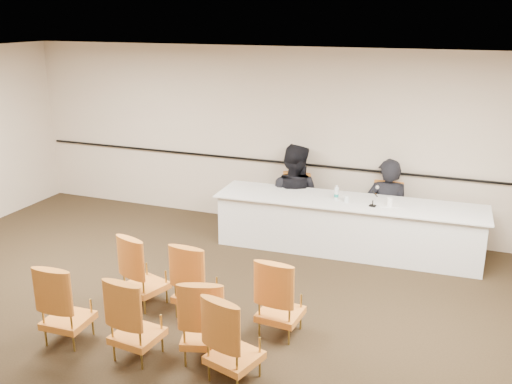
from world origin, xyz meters
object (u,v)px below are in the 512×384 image
Objects in this scene: water_bottle at (336,192)px; coffee_cup at (390,202)px; panel_table at (347,226)px; microphone at (373,197)px; panelist_main_chair at (386,213)px; drinking_glass at (347,199)px; aud_chair_back_right at (234,337)px; aud_chair_extra at (204,318)px; panelist_second_chair at (293,203)px; aud_chair_back_mid at (136,317)px; panelist_main at (386,216)px; aud_chair_back_left at (66,302)px; aud_chair_front_mid at (196,278)px; panelist_second at (293,202)px; aud_chair_front_left at (145,269)px; aud_chair_front_right at (281,296)px.

coffee_cup is (0.81, -0.06, -0.04)m from water_bottle.
water_bottle reaches higher than panel_table.
microphone is at bearing -12.65° from water_bottle.
panelist_main_chair reaches higher than panel_table.
aud_chair_back_right is at bearing -95.18° from drinking_glass.
panelist_main_chair is 1.00× the size of aud_chair_extra.
panelist_second_chair and aud_chair_back_mid have the same top height.
aud_chair_back_left is (-2.82, -4.22, 0.06)m from panelist_main.
aud_chair_back_right is (0.94, -1.03, 0.00)m from aud_chair_front_mid.
panelist_main is 0.96× the size of panelist_second.
microphone is at bearing -21.76° from panel_table.
aud_chair_front_mid and aud_chair_back_left have the same top height.
aud_chair_back_mid is (-1.25, -3.59, -0.44)m from water_bottle.
panelist_main_chair is 3.34× the size of microphone.
aud_chair_front_mid is 1.00× the size of aud_chair_back_right.
coffee_cup is at bearing 61.84° from aud_chair_front_left.
aud_chair_back_mid is (-2.06, -3.54, -0.40)m from coffee_cup.
panelist_second_chair is 1.00× the size of aud_chair_back_mid.
aud_chair_front_mid and aud_chair_extra have the same top height.
aud_chair_front_right is 1.00× the size of aud_chair_back_mid.
microphone reaches higher than panel_table.
drinking_glass is 0.11× the size of aud_chair_back_right.
aud_chair_back_right is at bearing -45.08° from aud_chair_extra.
aud_chair_back_mid is at bearing -97.85° from panelist_second_chair.
panelist_second is at bearing 146.94° from water_bottle.
panelist_second is at bearing 159.73° from coffee_cup.
panelist_second is at bearing 115.69° from aud_chair_back_right.
panel_table is 2.04× the size of panelist_second.
drinking_glass is 3.19m from aud_chair_front_left.
water_bottle is at bearing 76.18° from aud_chair_back_mid.
aud_chair_back_mid is at bearing -44.80° from aud_chair_front_left.
water_bottle is at bearing 56.54° from aud_chair_back_left.
panelist_main reaches higher than microphone.
aud_chair_front_left is 1.00× the size of aud_chair_back_right.
coffee_cup is (0.62, -0.07, 0.47)m from panel_table.
aud_chair_front_left reaches higher than panel_table.
panelist_main_chair is 6.90× the size of coffee_cup.
panelist_second reaches higher than panelist_main.
panelist_second reaches higher than water_bottle.
aud_chair_back_mid is (0.53, -1.02, 0.00)m from aud_chair_front_left.
water_bottle is 3.44m from aud_chair_extra.
panelist_main_chair and aud_chair_front_mid have the same top height.
panelist_main reaches higher than aud_chair_extra.
aud_chair_extra reaches higher than coffee_cup.
drinking_glass reaches higher than panel_table.
panelist_main_chair and aud_chair_front_left have the same top height.
microphone is (0.38, -0.14, 0.55)m from panel_table.
panelist_main is 2.00× the size of aud_chair_extra.
water_bottle is 0.23× the size of aud_chair_back_right.
aud_chair_front_right is at bearing -89.84° from water_bottle.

